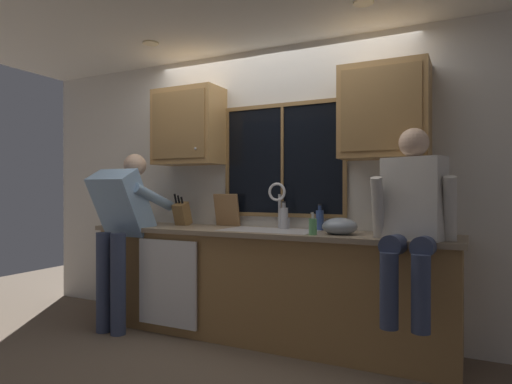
# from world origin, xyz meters

# --- Properties ---
(back_wall) EXTENTS (5.49, 0.12, 2.55)m
(back_wall) POSITION_xyz_m (0.00, 0.06, 1.27)
(back_wall) COLOR silver
(back_wall) RESTS_ON floor
(ceiling_downlight_left) EXTENTS (0.14, 0.14, 0.01)m
(ceiling_downlight_left) POSITION_xyz_m (-0.93, -0.60, 2.54)
(ceiling_downlight_left) COLOR #FFEAB2
(ceiling_downlight_right) EXTENTS (0.14, 0.14, 0.01)m
(ceiling_downlight_right) POSITION_xyz_m (0.93, -0.60, 2.54)
(ceiling_downlight_right) COLOR #FFEAB2
(window_glass) EXTENTS (1.10, 0.02, 0.95)m
(window_glass) POSITION_xyz_m (0.08, -0.01, 1.52)
(window_glass) COLOR black
(window_frame_top) EXTENTS (1.17, 0.02, 0.04)m
(window_frame_top) POSITION_xyz_m (0.08, -0.02, 2.02)
(window_frame_top) COLOR olive
(window_frame_bottom) EXTENTS (1.17, 0.02, 0.04)m
(window_frame_bottom) POSITION_xyz_m (0.08, -0.02, 1.03)
(window_frame_bottom) COLOR olive
(window_frame_left) EXTENTS (0.04, 0.02, 0.95)m
(window_frame_left) POSITION_xyz_m (-0.49, -0.02, 1.52)
(window_frame_left) COLOR olive
(window_frame_right) EXTENTS (0.03, 0.02, 0.95)m
(window_frame_right) POSITION_xyz_m (0.65, -0.02, 1.52)
(window_frame_right) COLOR olive
(window_mullion_center) EXTENTS (0.02, 0.02, 0.95)m
(window_mullion_center) POSITION_xyz_m (0.08, -0.02, 1.52)
(window_mullion_center) COLOR olive
(lower_cabinet_run) EXTENTS (3.09, 0.58, 0.88)m
(lower_cabinet_run) POSITION_xyz_m (0.00, -0.29, 0.44)
(lower_cabinet_run) COLOR #A07744
(lower_cabinet_run) RESTS_ON floor
(countertop) EXTENTS (3.15, 0.62, 0.04)m
(countertop) POSITION_xyz_m (0.00, -0.31, 0.90)
(countertop) COLOR gray
(countertop) RESTS_ON lower_cabinet_run
(dishwasher_front) EXTENTS (0.60, 0.02, 0.74)m
(dishwasher_front) POSITION_xyz_m (-0.74, -0.61, 0.46)
(dishwasher_front) COLOR white
(upper_cabinet_left) EXTENTS (0.66, 0.36, 0.72)m
(upper_cabinet_left) POSITION_xyz_m (-0.83, -0.17, 1.86)
(upper_cabinet_left) COLOR #B2844C
(upper_cabinet_right) EXTENTS (0.66, 0.36, 0.72)m
(upper_cabinet_right) POSITION_xyz_m (0.99, -0.17, 1.86)
(upper_cabinet_right) COLOR #B2844C
(sink) EXTENTS (0.80, 0.46, 0.21)m
(sink) POSITION_xyz_m (0.08, -0.30, 0.82)
(sink) COLOR #B7B7BC
(sink) RESTS_ON lower_cabinet_run
(faucet) EXTENTS (0.18, 0.09, 0.40)m
(faucet) POSITION_xyz_m (0.09, -0.12, 1.17)
(faucet) COLOR silver
(faucet) RESTS_ON countertop
(person_standing) EXTENTS (0.53, 0.67, 1.60)m
(person_standing) POSITION_xyz_m (-1.24, -0.64, 0.97)
(person_standing) COLOR #384260
(person_standing) RESTS_ON floor
(person_sitting_on_counter) EXTENTS (0.54, 0.65, 1.26)m
(person_sitting_on_counter) POSITION_xyz_m (1.24, -0.57, 1.10)
(person_sitting_on_counter) COLOR #384260
(person_sitting_on_counter) RESTS_ON countertop
(knife_block) EXTENTS (0.12, 0.18, 0.32)m
(knife_block) POSITION_xyz_m (-0.88, -0.21, 1.03)
(knife_block) COLOR olive
(knife_block) RESTS_ON countertop
(cutting_board) EXTENTS (0.25, 0.08, 0.30)m
(cutting_board) POSITION_xyz_m (-0.46, -0.08, 1.07)
(cutting_board) COLOR #997047
(cutting_board) RESTS_ON countertop
(mixing_bowl) EXTENTS (0.27, 0.27, 0.13)m
(mixing_bowl) POSITION_xyz_m (0.70, -0.37, 0.98)
(mixing_bowl) COLOR #8C99A8
(mixing_bowl) RESTS_ON countertop
(soap_dispenser) EXTENTS (0.06, 0.07, 0.17)m
(soap_dispenser) POSITION_xyz_m (0.53, -0.50, 0.99)
(soap_dispenser) COLOR #59A566
(soap_dispenser) RESTS_ON countertop
(bottle_green_glass) EXTENTS (0.07, 0.07, 0.24)m
(bottle_green_glass) POSITION_xyz_m (0.14, -0.13, 1.02)
(bottle_green_glass) COLOR #B7B7BC
(bottle_green_glass) RESTS_ON countertop
(bottle_tall_clear) EXTENTS (0.07, 0.07, 0.22)m
(bottle_tall_clear) POSITION_xyz_m (0.45, -0.09, 1.01)
(bottle_tall_clear) COLOR #334C8C
(bottle_tall_clear) RESTS_ON countertop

